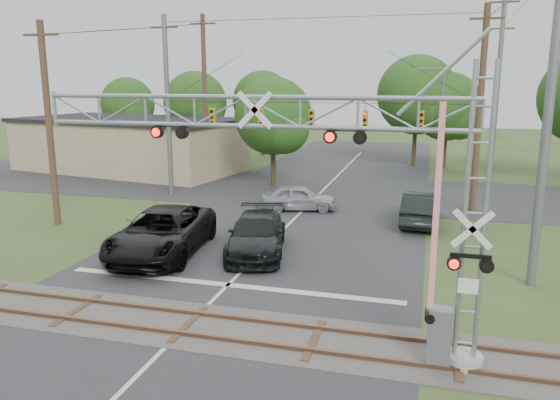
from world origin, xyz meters
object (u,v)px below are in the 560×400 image
(traffic_signal_span, at_px, (327,111))
(streetlight, at_px, (439,121))
(sedan_silver, at_px, (299,198))
(pickup_black, at_px, (162,232))
(commercial_building, at_px, (130,144))
(crossing_gantry, at_px, (330,177))
(car_dark, at_px, (257,234))

(traffic_signal_span, relative_size, streetlight, 2.31)
(sedan_silver, bearing_deg, traffic_signal_span, -43.07)
(pickup_black, bearing_deg, commercial_building, 116.43)
(crossing_gantry, distance_m, commercial_building, 34.75)
(car_dark, bearing_deg, pickup_black, -175.10)
(sedan_silver, distance_m, commercial_building, 20.18)
(pickup_black, distance_m, streetlight, 22.24)
(crossing_gantry, xyz_separation_m, commercial_building, (-21.87, 26.86, -2.78))
(pickup_black, bearing_deg, sedan_silver, 61.43)
(traffic_signal_span, relative_size, sedan_silver, 4.42)
(pickup_black, bearing_deg, streetlight, 51.30)
(crossing_gantry, relative_size, pickup_black, 1.78)
(commercial_building, xyz_separation_m, streetlight, (24.86, -1.55, 2.50))
(car_dark, relative_size, sedan_silver, 1.33)
(traffic_signal_span, relative_size, commercial_building, 0.97)
(pickup_black, bearing_deg, crossing_gantry, -44.85)
(sedan_silver, xyz_separation_m, commercial_building, (-17.14, 10.55, 1.45))
(traffic_signal_span, xyz_separation_m, commercial_building, (-18.35, 8.50, -3.48))
(commercial_building, bearing_deg, car_dark, -37.83)
(sedan_silver, bearing_deg, streetlight, -53.14)
(streetlight, bearing_deg, sedan_silver, -130.62)
(sedan_silver, distance_m, streetlight, 12.49)
(streetlight, bearing_deg, pickup_black, -121.75)
(pickup_black, height_order, commercial_building, commercial_building)
(car_dark, distance_m, streetlight, 19.39)
(crossing_gantry, height_order, pickup_black, crossing_gantry)
(crossing_gantry, height_order, sedan_silver, crossing_gantry)
(traffic_signal_span, height_order, streetlight, traffic_signal_span)
(sedan_silver, bearing_deg, crossing_gantry, -176.37)
(crossing_gantry, height_order, car_dark, crossing_gantry)
(car_dark, relative_size, streetlight, 0.70)
(pickup_black, height_order, sedan_silver, pickup_black)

